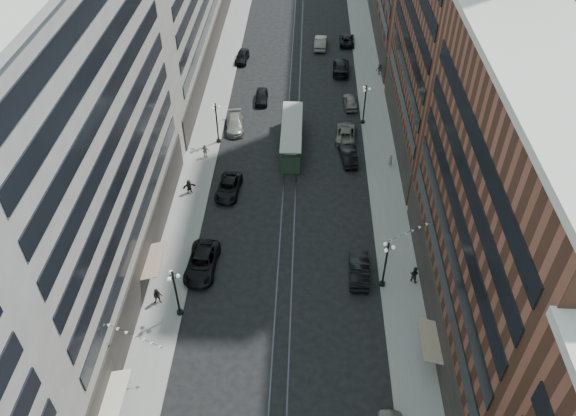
# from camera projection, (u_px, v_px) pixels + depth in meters

# --- Properties ---
(ground) EXTENTS (220.00, 220.00, 0.00)m
(ground) POSITION_uv_depth(u_px,v_px,m) (293.00, 122.00, 74.14)
(ground) COLOR black
(ground) RESTS_ON ground
(sidewalk_west) EXTENTS (4.00, 180.00, 0.15)m
(sidewalk_west) POSITION_uv_depth(u_px,v_px,m) (220.00, 83.00, 81.89)
(sidewalk_west) COLOR gray
(sidewalk_west) RESTS_ON ground
(sidewalk_east) EXTENTS (4.00, 180.00, 0.15)m
(sidewalk_east) POSITION_uv_depth(u_px,v_px,m) (371.00, 86.00, 81.31)
(sidewalk_east) COLOR gray
(sidewalk_east) RESTS_ON ground
(rail_west) EXTENTS (0.12, 180.00, 0.02)m
(rail_west) POSITION_uv_depth(u_px,v_px,m) (290.00, 85.00, 81.66)
(rail_west) COLOR #2D2D33
(rail_west) RESTS_ON ground
(rail_east) EXTENTS (0.12, 180.00, 0.02)m
(rail_east) POSITION_uv_depth(u_px,v_px,m) (300.00, 85.00, 81.63)
(rail_east) COLOR #2D2D33
(rail_east) RESTS_ON ground
(building_west_mid) EXTENTS (8.00, 36.00, 28.00)m
(building_west_mid) POSITION_uv_depth(u_px,v_px,m) (73.00, 153.00, 45.08)
(building_west_mid) COLOR #ACA598
(building_west_mid) RESTS_ON ground
(building_east_mid) EXTENTS (8.00, 30.00, 24.00)m
(building_east_mid) POSITION_uv_depth(u_px,v_px,m) (510.00, 223.00, 41.74)
(building_east_mid) COLOR brown
(building_east_mid) RESTS_ON ground
(lamppost_sw_far) EXTENTS (1.03, 1.14, 5.52)m
(lamppost_sw_far) POSITION_uv_depth(u_px,v_px,m) (176.00, 292.00, 48.31)
(lamppost_sw_far) COLOR black
(lamppost_sw_far) RESTS_ON sidewalk_west
(lamppost_sw_mid) EXTENTS (1.03, 1.14, 5.52)m
(lamppost_sw_mid) POSITION_uv_depth(u_px,v_px,m) (217.00, 122.00, 68.59)
(lamppost_sw_mid) COLOR black
(lamppost_sw_mid) RESTS_ON sidewalk_west
(lamppost_se_far) EXTENTS (1.03, 1.14, 5.52)m
(lamppost_se_far) POSITION_uv_depth(u_px,v_px,m) (386.00, 263.00, 50.82)
(lamppost_se_far) COLOR black
(lamppost_se_far) RESTS_ON sidewalk_east
(lamppost_se_mid) EXTENTS (1.03, 1.14, 5.52)m
(lamppost_se_mid) POSITION_uv_depth(u_px,v_px,m) (365.00, 103.00, 71.85)
(lamppost_se_mid) COLOR black
(lamppost_se_mid) RESTS_ON sidewalk_east
(streetcar) EXTENTS (2.50, 11.29, 3.12)m
(streetcar) POSITION_uv_depth(u_px,v_px,m) (292.00, 137.00, 68.99)
(streetcar) COLOR #253A2A
(streetcar) RESTS_ON ground
(car_2) EXTENTS (3.06, 6.14, 1.67)m
(car_2) POSITION_uv_depth(u_px,v_px,m) (202.00, 263.00, 53.92)
(car_2) COLOR black
(car_2) RESTS_ON ground
(pedestrian_2) EXTENTS (0.91, 0.57, 1.78)m
(pedestrian_2) POSITION_uv_depth(u_px,v_px,m) (158.00, 296.00, 50.57)
(pedestrian_2) COLOR black
(pedestrian_2) RESTS_ON sidewalk_west
(car_7) EXTENTS (2.89, 5.47, 1.47)m
(car_7) POSITION_uv_depth(u_px,v_px,m) (228.00, 188.00, 62.72)
(car_7) COLOR black
(car_7) RESTS_ON ground
(car_8) EXTENTS (2.73, 5.47, 1.53)m
(car_8) POSITION_uv_depth(u_px,v_px,m) (235.00, 124.00, 72.52)
(car_8) COLOR gray
(car_8) RESTS_ON ground
(car_9) EXTENTS (2.16, 4.63, 1.53)m
(car_9) POSITION_uv_depth(u_px,v_px,m) (242.00, 57.00, 86.80)
(car_9) COLOR black
(car_9) RESTS_ON ground
(car_10) EXTENTS (1.97, 5.19, 1.69)m
(car_10) POSITION_uv_depth(u_px,v_px,m) (359.00, 269.00, 53.28)
(car_10) COLOR black
(car_10) RESTS_ON ground
(car_11) EXTENTS (2.95, 5.59, 1.50)m
(car_11) POSITION_uv_depth(u_px,v_px,m) (346.00, 133.00, 70.96)
(car_11) COLOR #626157
(car_11) RESTS_ON ground
(car_12) EXTENTS (2.64, 6.00, 1.71)m
(car_12) POSITION_uv_depth(u_px,v_px,m) (341.00, 67.00, 84.06)
(car_12) COLOR black
(car_12) RESTS_ON ground
(car_13) EXTENTS (1.81, 4.32, 1.46)m
(car_13) POSITION_uv_depth(u_px,v_px,m) (262.00, 97.00, 77.70)
(car_13) COLOR black
(car_13) RESTS_ON ground
(car_14) EXTENTS (2.13, 5.36, 1.74)m
(car_14) POSITION_uv_depth(u_px,v_px,m) (321.00, 42.00, 90.35)
(car_14) COLOR slate
(car_14) RESTS_ON ground
(pedestrian_5) EXTENTS (1.62, 1.06, 1.70)m
(pedestrian_5) POSITION_uv_depth(u_px,v_px,m) (189.00, 187.00, 62.43)
(pedestrian_5) COLOR black
(pedestrian_5) RESTS_ON sidewalk_west
(pedestrian_6) EXTENTS (1.10, 0.59, 1.81)m
(pedestrian_6) POSITION_uv_depth(u_px,v_px,m) (205.00, 151.00, 67.46)
(pedestrian_6) COLOR #A89E8B
(pedestrian_6) RESTS_ON sidewalk_west
(pedestrian_7) EXTENTS (1.01, 0.88, 1.83)m
(pedestrian_7) POSITION_uv_depth(u_px,v_px,m) (414.00, 274.00, 52.54)
(pedestrian_7) COLOR black
(pedestrian_7) RESTS_ON sidewalk_east
(pedestrian_8) EXTENTS (0.67, 0.54, 1.59)m
(pedestrian_8) POSITION_uv_depth(u_px,v_px,m) (390.00, 160.00, 66.32)
(pedestrian_8) COLOR #B1A293
(pedestrian_8) RESTS_ON sidewalk_east
(pedestrian_9) EXTENTS (1.08, 0.45, 1.66)m
(pedestrian_9) POSITION_uv_depth(u_px,v_px,m) (380.00, 69.00, 83.25)
(pedestrian_9) COLOR black
(pedestrian_9) RESTS_ON sidewalk_east
(car_extra_0) EXTENTS (2.03, 4.51, 1.50)m
(car_extra_0) POSITION_uv_depth(u_px,v_px,m) (350.00, 101.00, 76.73)
(car_extra_0) COLOR slate
(car_extra_0) RESTS_ON ground
(car_extra_1) EXTENTS (2.25, 4.90, 1.56)m
(car_extra_1) POSITION_uv_depth(u_px,v_px,m) (348.00, 155.00, 67.25)
(car_extra_1) COLOR black
(car_extra_1) RESTS_ON ground
(car_extra_2) EXTENTS (2.42, 5.04, 1.39)m
(car_extra_2) POSITION_uv_depth(u_px,v_px,m) (347.00, 40.00, 91.52)
(car_extra_2) COLOR black
(car_extra_2) RESTS_ON ground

